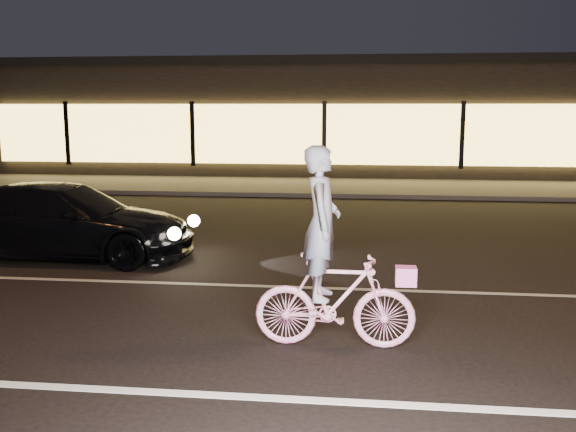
# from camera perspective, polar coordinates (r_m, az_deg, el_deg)

# --- Properties ---
(ground) EXTENTS (90.00, 90.00, 0.00)m
(ground) POSITION_cam_1_polar(r_m,az_deg,el_deg) (7.28, -3.98, -10.59)
(ground) COLOR black
(ground) RESTS_ON ground
(lane_stripe_near) EXTENTS (60.00, 0.12, 0.01)m
(lane_stripe_near) POSITION_cam_1_polar(r_m,az_deg,el_deg) (5.92, -6.73, -15.53)
(lane_stripe_near) COLOR silver
(lane_stripe_near) RESTS_ON ground
(lane_stripe_far) EXTENTS (60.00, 0.10, 0.01)m
(lane_stripe_far) POSITION_cam_1_polar(r_m,az_deg,el_deg) (9.15, -1.68, -6.26)
(lane_stripe_far) COLOR gray
(lane_stripe_far) RESTS_ON ground
(sidewalk) EXTENTS (30.00, 4.00, 0.12)m
(sidewalk) POSITION_cam_1_polar(r_m,az_deg,el_deg) (19.90, 2.88, 2.60)
(sidewalk) COLOR #383533
(sidewalk) RESTS_ON ground
(storefront) EXTENTS (25.40, 8.42, 4.20)m
(storefront) POSITION_cam_1_polar(r_m,az_deg,el_deg) (25.71, 3.81, 8.86)
(storefront) COLOR black
(storefront) RESTS_ON ground
(cyclist) EXTENTS (1.70, 0.58, 2.14)m
(cyclist) POSITION_cam_1_polar(r_m,az_deg,el_deg) (6.75, 3.88, -5.46)
(cyclist) COLOR #FF3385
(cyclist) RESTS_ON ground
(sedan) EXTENTS (4.33, 1.78, 1.25)m
(sedan) POSITION_cam_1_polar(r_m,az_deg,el_deg) (11.37, -19.19, -0.43)
(sedan) COLOR black
(sedan) RESTS_ON ground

